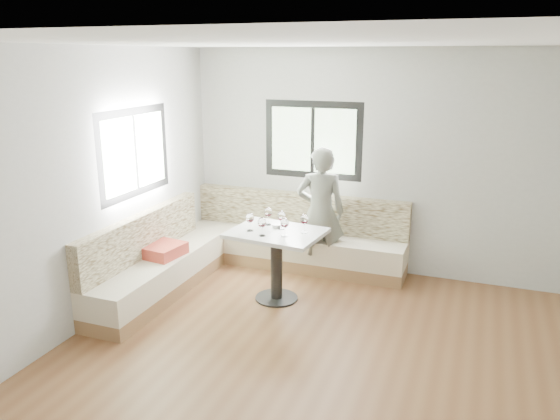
% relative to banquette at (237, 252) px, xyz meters
% --- Properties ---
extents(room, '(5.01, 5.01, 2.81)m').
position_rel_banquette_xyz_m(room, '(1.51, -1.55, 1.08)').
color(room, brown).
rests_on(room, ground).
extents(banquette, '(2.90, 2.80, 0.95)m').
position_rel_banquette_xyz_m(banquette, '(0.00, 0.00, 0.00)').
color(banquette, olive).
rests_on(banquette, ground).
extents(table, '(1.07, 0.88, 0.82)m').
position_rel_banquette_xyz_m(table, '(0.69, -0.44, 0.28)').
color(table, black).
rests_on(table, ground).
extents(person, '(0.69, 0.56, 1.65)m').
position_rel_banquette_xyz_m(person, '(0.93, 0.46, 0.49)').
color(person, slate).
rests_on(person, ground).
extents(olive_ramekin, '(0.09, 0.09, 0.04)m').
position_rel_banquette_xyz_m(olive_ramekin, '(0.64, -0.31, 0.51)').
color(olive_ramekin, white).
rests_on(olive_ramekin, table).
extents(wine_glass_a, '(0.09, 0.09, 0.21)m').
position_rel_banquette_xyz_m(wine_glass_a, '(0.42, -0.53, 0.63)').
color(wine_glass_a, white).
rests_on(wine_glass_a, table).
extents(wine_glass_b, '(0.09, 0.09, 0.21)m').
position_rel_banquette_xyz_m(wine_glass_b, '(0.61, -0.64, 0.63)').
color(wine_glass_b, white).
rests_on(wine_glass_b, table).
extents(wine_glass_c, '(0.09, 0.09, 0.21)m').
position_rel_banquette_xyz_m(wine_glass_c, '(0.84, -0.57, 0.63)').
color(wine_glass_c, white).
rests_on(wine_glass_c, table).
extents(wine_glass_d, '(0.09, 0.09, 0.21)m').
position_rel_banquette_xyz_m(wine_glass_d, '(0.72, -0.34, 0.63)').
color(wine_glass_d, white).
rests_on(wine_glass_d, table).
extents(wine_glass_e, '(0.09, 0.09, 0.21)m').
position_rel_banquette_xyz_m(wine_glass_e, '(1.00, -0.37, 0.63)').
color(wine_glass_e, white).
rests_on(wine_glass_e, table).
extents(wine_glass_f, '(0.09, 0.09, 0.21)m').
position_rel_banquette_xyz_m(wine_glass_f, '(0.52, -0.25, 0.63)').
color(wine_glass_f, white).
rests_on(wine_glass_f, table).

